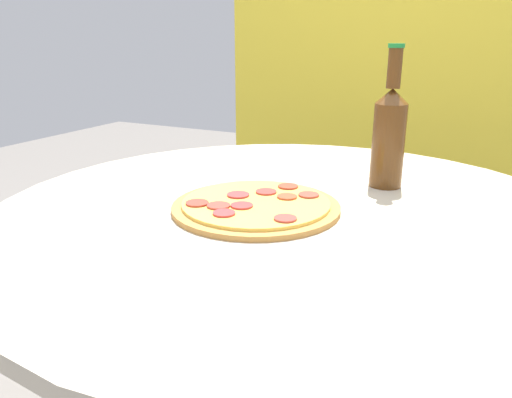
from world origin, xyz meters
TOP-DOWN VIEW (x-y plane):
  - table at (0.00, 0.00)m, footprint 1.08×1.08m
  - fence_panel at (0.00, 1.01)m, footprint 1.32×0.04m
  - pizza at (-0.05, -0.04)m, footprint 0.30×0.30m
  - beer_bottle at (0.12, 0.21)m, footprint 0.07×0.07m

SIDE VIEW (x-z plane):
  - table at x=0.00m, z-range 0.21..0.96m
  - pizza at x=-0.05m, z-range 0.74..0.76m
  - beer_bottle at x=0.12m, z-range 0.71..1.00m
  - fence_panel at x=0.00m, z-range 0.00..1.80m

